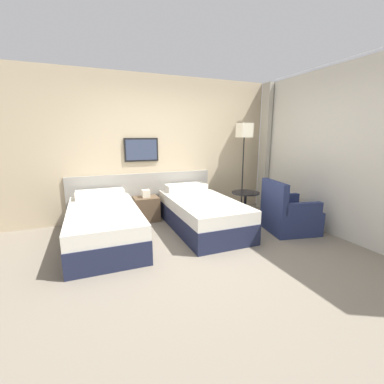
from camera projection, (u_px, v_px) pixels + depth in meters
name	position (u px, v px, depth m)	size (l,w,h in m)	color
ground_plane	(198.00, 253.00, 3.54)	(16.00, 16.00, 0.00)	slate
wall_headboard	(158.00, 151.00, 5.02)	(10.00, 0.10, 2.70)	#C6B28E
wall_window	(343.00, 152.00, 3.94)	(0.21, 4.43, 2.70)	white
bed_near_door	(104.00, 224.00, 3.88)	(1.00, 1.99, 0.65)	#1E233D
bed_near_window	(201.00, 213.00, 4.46)	(1.00, 1.99, 0.65)	#1E233D
nightstand	(146.00, 208.00, 4.86)	(0.45, 0.38, 0.59)	brown
floor_lamp	(244.00, 138.00, 4.99)	(0.25, 0.25, 1.82)	black
side_table	(245.00, 201.00, 4.75)	(0.51, 0.51, 0.57)	black
armchair	(288.00, 215.00, 4.30)	(0.87, 0.85, 0.87)	navy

